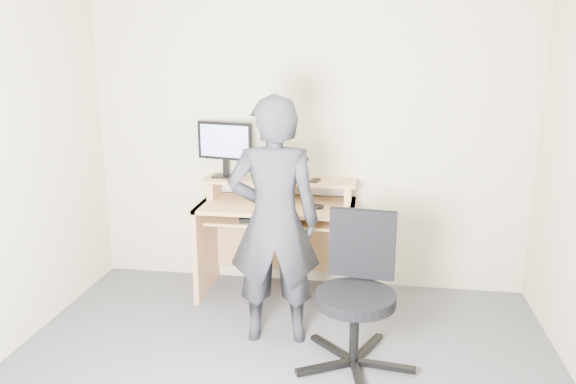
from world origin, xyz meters
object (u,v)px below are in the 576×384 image
(desk, at_px, (279,225))
(monitor, at_px, (225,144))
(person, at_px, (274,222))
(office_chair, at_px, (357,286))

(desk, relative_size, monitor, 2.60)
(desk, height_order, person, person)
(office_chair, distance_m, person, 0.68)
(desk, distance_m, monitor, 0.77)
(desk, relative_size, person, 0.73)
(monitor, xyz_separation_m, person, (0.54, -0.85, -0.35))
(monitor, bearing_deg, desk, 3.62)
(desk, bearing_deg, monitor, 170.42)
(person, bearing_deg, desk, -90.35)
(monitor, xyz_separation_m, office_chair, (1.10, -1.07, -0.67))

